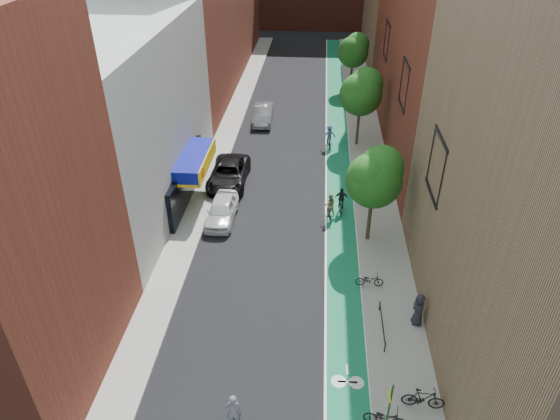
% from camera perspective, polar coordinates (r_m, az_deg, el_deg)
% --- Properties ---
extents(ground, '(160.00, 160.00, 0.00)m').
position_cam_1_polar(ground, '(24.73, -2.06, -16.67)').
color(ground, black).
rests_on(ground, ground).
extents(bike_lane, '(2.00, 68.00, 0.01)m').
position_cam_1_polar(bike_lane, '(45.98, 6.57, 8.49)').
color(bike_lane, '#136E49').
rests_on(bike_lane, ground).
extents(sidewalk_left, '(2.00, 68.00, 0.15)m').
position_cam_1_polar(sidewalk_left, '(46.63, -5.94, 8.98)').
color(sidewalk_left, gray).
rests_on(sidewalk_left, ground).
extents(sidewalk_right, '(3.00, 68.00, 0.15)m').
position_cam_1_polar(sidewalk_right, '(46.12, 9.71, 8.40)').
color(sidewalk_right, gray).
rests_on(sidewalk_right, ground).
extents(building_left_white, '(8.00, 20.00, 12.00)m').
position_cam_1_polar(building_left_white, '(35.09, -18.03, 9.82)').
color(building_left_white, silver).
rests_on(building_left_white, ground).
extents(building_right_mid_red, '(8.00, 28.00, 22.00)m').
position_cam_1_polar(building_right_mid_red, '(43.77, 18.81, 20.99)').
color(building_right_mid_red, maroon).
rests_on(building_right_mid_red, ground).
extents(tree_near, '(3.40, 3.36, 6.42)m').
position_cam_1_polar(tree_near, '(29.76, 10.82, 3.83)').
color(tree_near, '#332619').
rests_on(tree_near, ground).
extents(tree_mid, '(3.55, 3.53, 6.74)m').
position_cam_1_polar(tree_mid, '(42.44, 9.31, 13.28)').
color(tree_mid, '#332619').
rests_on(tree_mid, ground).
extents(tree_far, '(3.30, 3.25, 6.21)m').
position_cam_1_polar(tree_far, '(55.92, 8.42, 17.69)').
color(tree_far, '#332619').
rests_on(tree_far, ground).
extents(sign_pole, '(0.13, 0.71, 3.00)m').
position_cam_1_polar(sign_pole, '(21.28, 12.33, -21.14)').
color(sign_pole, '#194C26').
rests_on(sign_pole, sidewalk_right).
extents(parked_car_white, '(1.86, 4.50, 1.52)m').
position_cam_1_polar(parked_car_white, '(33.48, -6.67, -0.01)').
color(parked_car_white, silver).
rests_on(parked_car_white, ground).
extents(parked_car_black, '(2.73, 5.87, 1.63)m').
position_cam_1_polar(parked_car_black, '(37.69, -5.89, 4.15)').
color(parked_car_black, black).
rests_on(parked_car_black, ground).
extents(parked_car_silver, '(1.78, 4.89, 1.60)m').
position_cam_1_polar(parked_car_silver, '(48.22, -1.91, 10.90)').
color(parked_car_silver, gray).
rests_on(parked_car_silver, ground).
extents(cyclist_lead, '(0.93, 1.92, 2.13)m').
position_cam_1_polar(cyclist_lead, '(21.97, -5.31, -22.80)').
color(cyclist_lead, black).
rests_on(cyclist_lead, ground).
extents(cyclist_lane_near, '(0.87, 1.75, 1.97)m').
position_cam_1_polar(cyclist_lane_near, '(33.40, 5.68, 0.10)').
color(cyclist_lane_near, black).
rests_on(cyclist_lane_near, ground).
extents(cyclist_lane_mid, '(0.92, 1.52, 1.91)m').
position_cam_1_polar(cyclist_lane_mid, '(34.28, 7.01, 0.76)').
color(cyclist_lane_mid, black).
rests_on(cyclist_lane_mid, ground).
extents(cyclist_lane_far, '(1.20, 1.76, 2.05)m').
position_cam_1_polar(cyclist_lane_far, '(43.18, 5.63, 8.21)').
color(cyclist_lane_far, black).
rests_on(cyclist_lane_far, ground).
extents(parked_bike_near, '(1.82, 0.83, 0.92)m').
position_cam_1_polar(parked_bike_near, '(22.49, 11.87, -22.18)').
color(parked_bike_near, black).
rests_on(parked_bike_near, sidewalk_right).
extents(parked_bike_mid, '(1.86, 0.65, 1.10)m').
position_cam_1_polar(parked_bike_mid, '(23.29, 16.07, -20.00)').
color(parked_bike_mid, black).
rests_on(parked_bike_mid, sidewalk_right).
extents(parked_bike_far, '(1.55, 0.55, 0.81)m').
position_cam_1_polar(parked_bike_far, '(28.34, 10.20, -7.87)').
color(parked_bike_far, black).
rests_on(parked_bike_far, sidewalk_right).
extents(pedestrian, '(0.64, 0.93, 1.82)m').
position_cam_1_polar(pedestrian, '(26.40, 15.55, -10.90)').
color(pedestrian, black).
rests_on(pedestrian, sidewalk_right).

